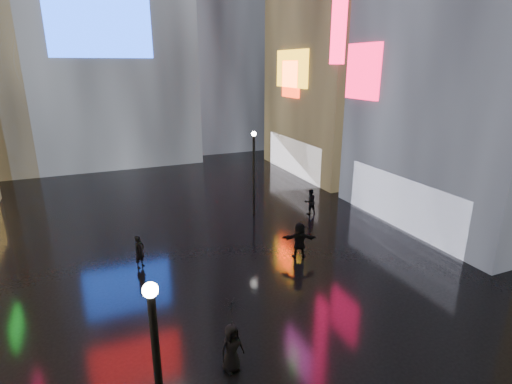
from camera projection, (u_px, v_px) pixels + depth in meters
ground at (199, 238)px, 21.61m from camera, size 140.00×140.00×0.00m
lamp_near at (159, 383)px, 7.93m from camera, size 0.30×0.30×5.20m
lamp_far at (254, 168)px, 24.40m from camera, size 0.30×0.30×5.20m
pedestrian_4 at (232, 348)px, 12.09m from camera, size 0.86×0.66×1.59m
pedestrian_5 at (299, 240)px, 19.23m from camera, size 1.75×1.11×1.80m
pedestrian_6 at (140, 252)px, 18.35m from camera, size 0.67×0.65×1.55m
pedestrian_7 at (310, 202)px, 24.96m from camera, size 0.79×0.62×1.61m
umbrella_2 at (231, 314)px, 11.72m from camera, size 1.06×1.04×0.83m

